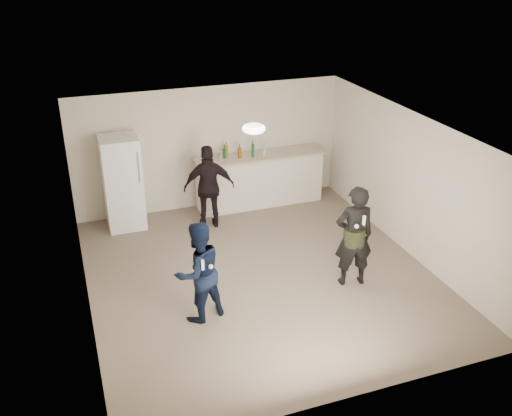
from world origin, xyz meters
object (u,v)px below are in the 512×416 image
object	(u,v)px
shaker	(220,156)
woman	(354,236)
fridge	(123,183)
counter	(260,181)
spectator	(209,187)
man	(198,272)

from	to	relation	value
shaker	woman	distance (m)	3.57
fridge	counter	bearing A→B (deg)	1.44
spectator	woman	bearing A→B (deg)	130.31
counter	woman	distance (m)	3.40
fridge	spectator	size ratio (longest dim) A/B	1.10
spectator	fridge	bearing A→B (deg)	-10.96
man	spectator	world-z (taller)	spectator
shaker	woman	world-z (taller)	woman
shaker	spectator	distance (m)	0.84
man	shaker	bearing A→B (deg)	-129.63
man	woman	bearing A→B (deg)	163.71
man	spectator	distance (m)	2.95
fridge	spectator	bearing A→B (deg)	-20.70
man	fridge	bearing A→B (deg)	-98.08
man	counter	bearing A→B (deg)	-140.52
counter	man	bearing A→B (deg)	-122.37
fridge	man	xyz separation A→B (m)	(0.60, -3.38, -0.13)
woman	spectator	xyz separation A→B (m)	(-1.61, 2.72, -0.03)
shaker	woman	size ratio (longest dim) A/B	0.10
counter	shaker	bearing A→B (deg)	-178.98
shaker	woman	xyz separation A→B (m)	(1.19, -3.35, -0.33)
woman	spectator	world-z (taller)	woman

